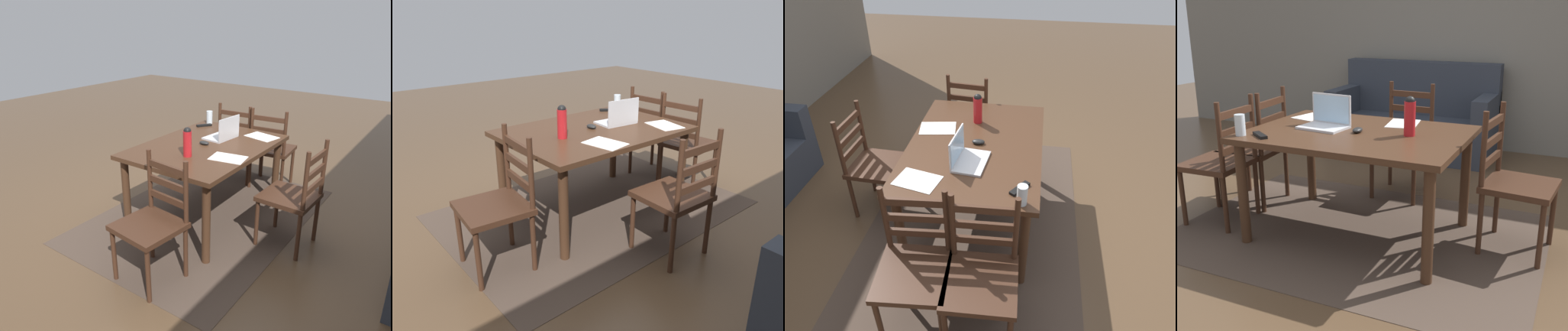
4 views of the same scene
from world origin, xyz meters
TOP-DOWN VIEW (x-y plane):
  - ground_plane at (0.00, 0.00)m, footprint 14.00×14.00m
  - area_rug at (0.00, 0.00)m, footprint 2.55×1.76m
  - dining_table at (0.00, 0.00)m, footprint 1.46×1.04m
  - chair_right_far at (1.02, 0.21)m, footprint 0.48×0.48m
  - chair_left_near at (-1.02, -0.21)m, footprint 0.46×0.46m
  - chair_left_far at (-1.02, 0.21)m, footprint 0.48×0.48m
  - chair_far_head at (0.00, 0.89)m, footprint 0.46×0.46m
  - laptop at (-0.26, 0.03)m, footprint 0.34×0.25m
  - water_bottle at (0.35, 0.04)m, footprint 0.07×0.07m
  - drinking_glass at (-0.66, -0.40)m, footprint 0.07×0.07m
  - computer_mouse at (0.01, -0.02)m, footprint 0.06×0.10m
  - tv_remote at (-0.52, -0.38)m, footprint 0.16×0.13m
  - paper_stack_left at (0.19, 0.35)m, footprint 0.26×0.33m
  - paper_stack_right at (-0.53, 0.31)m, footprint 0.27×0.33m

SIDE VIEW (x-z plane):
  - ground_plane at x=0.00m, z-range 0.00..0.00m
  - area_rug at x=0.00m, z-range 0.00..0.01m
  - chair_right_far at x=1.02m, z-range -0.01..0.94m
  - chair_left_near at x=-1.02m, z-range -0.01..0.94m
  - chair_left_far at x=-1.02m, z-range -0.01..0.94m
  - chair_far_head at x=0.00m, z-range -0.01..0.94m
  - dining_table at x=0.00m, z-range 0.29..1.04m
  - paper_stack_left at x=0.19m, z-range 0.75..0.75m
  - paper_stack_right at x=-0.53m, z-range 0.75..0.75m
  - tv_remote at x=-0.52m, z-range 0.75..0.77m
  - computer_mouse at x=0.01m, z-range 0.75..0.78m
  - laptop at x=-0.26m, z-range 0.70..0.92m
  - drinking_glass at x=-0.66m, z-range 0.75..0.89m
  - water_bottle at x=0.35m, z-range 0.76..1.01m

